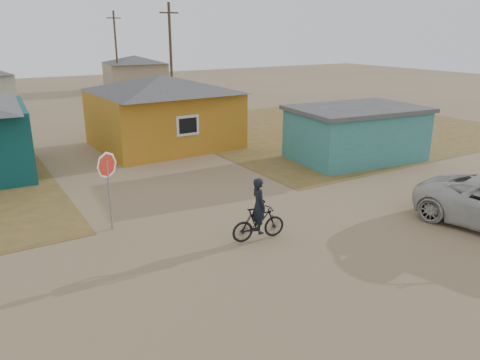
# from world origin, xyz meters

# --- Properties ---
(ground) EXTENTS (120.00, 120.00, 0.00)m
(ground) POSITION_xyz_m (0.00, 0.00, 0.00)
(ground) COLOR #8A6F4F
(grass_ne) EXTENTS (20.00, 18.00, 0.00)m
(grass_ne) POSITION_xyz_m (14.00, 13.00, 0.01)
(grass_ne) COLOR brown
(grass_ne) RESTS_ON ground
(house_yellow) EXTENTS (7.72, 6.76, 3.90)m
(house_yellow) POSITION_xyz_m (2.50, 14.00, 2.00)
(house_yellow) COLOR #B8771C
(house_yellow) RESTS_ON ground
(shed_turquoise) EXTENTS (6.71, 4.93, 2.60)m
(shed_turquoise) POSITION_xyz_m (9.50, 6.50, 1.31)
(shed_turquoise) COLOR teal
(shed_turquoise) RESTS_ON ground
(house_beige_east) EXTENTS (6.95, 6.05, 3.60)m
(house_beige_east) POSITION_xyz_m (10.00, 40.00, 1.86)
(house_beige_east) COLOR gray
(house_beige_east) RESTS_ON ground
(utility_pole_near) EXTENTS (1.40, 0.20, 8.00)m
(utility_pole_near) POSITION_xyz_m (6.50, 22.00, 4.14)
(utility_pole_near) COLOR #433428
(utility_pole_near) RESTS_ON ground
(utility_pole_far) EXTENTS (1.40, 0.20, 8.00)m
(utility_pole_far) POSITION_xyz_m (7.50, 38.00, 4.14)
(utility_pole_far) COLOR #433428
(utility_pole_far) RESTS_ON ground
(stop_sign) EXTENTS (0.84, 0.16, 2.58)m
(stop_sign) POSITION_xyz_m (-3.45, 4.18, 1.89)
(stop_sign) COLOR gray
(stop_sign) RESTS_ON ground
(cyclist) EXTENTS (1.80, 0.72, 1.97)m
(cyclist) POSITION_xyz_m (0.16, 1.07, 0.72)
(cyclist) COLOR black
(cyclist) RESTS_ON ground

